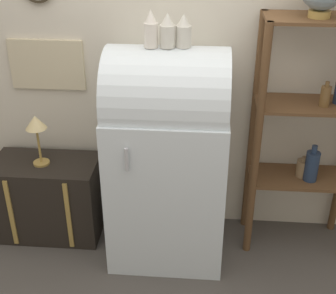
{
  "coord_description": "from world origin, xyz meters",
  "views": [
    {
      "loc": [
        0.22,
        -2.36,
        2.2
      ],
      "look_at": [
        0.0,
        0.22,
        0.79
      ],
      "focal_mm": 50.0,
      "sensor_mm": 36.0,
      "label": 1
    }
  ],
  "objects_px": {
    "suitcase_trunk": "(49,198)",
    "desk_lamp": "(36,127)",
    "vase_left": "(151,30)",
    "vase_center": "(167,32)",
    "refrigerator": "(168,154)",
    "vase_right": "(184,32)"
  },
  "relations": [
    {
      "from": "suitcase_trunk",
      "to": "desk_lamp",
      "type": "height_order",
      "value": "desk_lamp"
    },
    {
      "from": "vase_left",
      "to": "vase_center",
      "type": "height_order",
      "value": "vase_left"
    },
    {
      "from": "vase_left",
      "to": "vase_center",
      "type": "distance_m",
      "value": 0.09
    },
    {
      "from": "desk_lamp",
      "to": "suitcase_trunk",
      "type": "bearing_deg",
      "value": 54.13
    },
    {
      "from": "suitcase_trunk",
      "to": "vase_left",
      "type": "distance_m",
      "value": 1.46
    },
    {
      "from": "refrigerator",
      "to": "vase_left",
      "type": "distance_m",
      "value": 0.8
    },
    {
      "from": "suitcase_trunk",
      "to": "vase_right",
      "type": "relative_size",
      "value": 3.91
    },
    {
      "from": "vase_center",
      "to": "desk_lamp",
      "type": "relative_size",
      "value": 0.54
    },
    {
      "from": "suitcase_trunk",
      "to": "vase_center",
      "type": "distance_m",
      "value": 1.5
    },
    {
      "from": "vase_left",
      "to": "desk_lamp",
      "type": "xyz_separation_m",
      "value": [
        -0.78,
        0.09,
        -0.68
      ]
    },
    {
      "from": "refrigerator",
      "to": "desk_lamp",
      "type": "distance_m",
      "value": 0.88
    },
    {
      "from": "vase_center",
      "to": "desk_lamp",
      "type": "height_order",
      "value": "vase_center"
    },
    {
      "from": "vase_left",
      "to": "desk_lamp",
      "type": "distance_m",
      "value": 1.03
    },
    {
      "from": "vase_center",
      "to": "vase_right",
      "type": "distance_m",
      "value": 0.1
    },
    {
      "from": "suitcase_trunk",
      "to": "vase_right",
      "type": "xyz_separation_m",
      "value": [
        0.95,
        -0.08,
        1.23
      ]
    },
    {
      "from": "suitcase_trunk",
      "to": "vase_center",
      "type": "height_order",
      "value": "vase_center"
    },
    {
      "from": "vase_center",
      "to": "vase_right",
      "type": "relative_size",
      "value": 1.04
    },
    {
      "from": "desk_lamp",
      "to": "vase_right",
      "type": "bearing_deg",
      "value": -3.96
    },
    {
      "from": "desk_lamp",
      "to": "vase_left",
      "type": "bearing_deg",
      "value": -6.46
    },
    {
      "from": "refrigerator",
      "to": "suitcase_trunk",
      "type": "relative_size",
      "value": 1.98
    },
    {
      "from": "vase_left",
      "to": "vase_right",
      "type": "bearing_deg",
      "value": 6.82
    },
    {
      "from": "suitcase_trunk",
      "to": "desk_lamp",
      "type": "distance_m",
      "value": 0.57
    }
  ]
}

